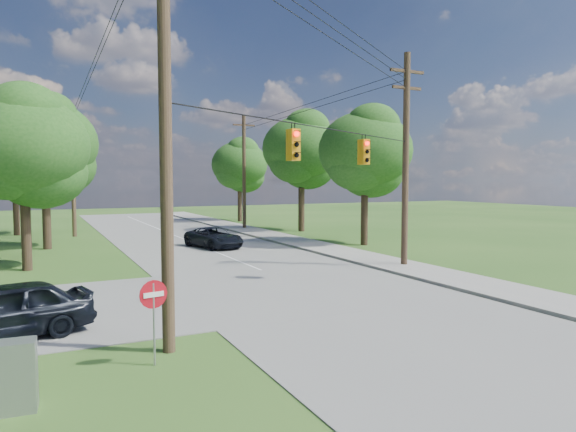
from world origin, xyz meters
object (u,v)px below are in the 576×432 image
car_cross_dark (3,311)px  car_main_north (214,238)px  pole_north_w (73,169)px  do_not_enter_sign (154,302)px  control_cabinet (15,376)px  pole_sw (165,101)px  pole_ne (406,156)px  pole_north_e (244,171)px

car_cross_dark → car_main_north: 19.12m
pole_north_w → do_not_enter_sign: pole_north_w is taller
control_cabinet → do_not_enter_sign: (2.81, 1.27, 0.82)m
control_cabinet → pole_sw: bearing=36.5°
control_cabinet → pole_ne: bearing=34.4°
pole_north_e → car_main_north: pole_north_e is taller
pole_north_w → control_cabinet: size_ratio=7.52×
pole_sw → pole_north_w: (-0.40, 29.60, -1.10)m
pole_north_w → control_cabinet: pole_north_w is taller
pole_sw → pole_ne: 15.51m
pole_north_e → do_not_enter_sign: bearing=-114.8°
pole_ne → car_cross_dark: 18.52m
car_main_north → pole_north_w: bearing=110.1°
control_cabinet → car_main_north: bearing=67.6°
car_main_north → do_not_enter_sign: do_not_enter_sign is taller
pole_north_w → car_cross_dark: pole_north_w is taller
pole_north_e → car_cross_dark: pole_north_e is taller
pole_north_e → car_main_north: size_ratio=2.19×
car_cross_dark → car_main_north: bearing=132.3°
pole_north_e → do_not_enter_sign: (-14.02, -30.41, -3.64)m
do_not_enter_sign → pole_sw: bearing=46.4°
pole_ne → pole_north_e: pole_ne is taller
car_cross_dark → control_cabinet: 4.94m
car_cross_dark → pole_north_w: bearing=159.9°
do_not_enter_sign → car_cross_dark: bearing=121.0°
car_cross_dark → control_cabinet: car_cross_dark is taller
pole_north_w → car_main_north: 14.12m
pole_sw → pole_ne: bearing=29.4°
pole_sw → do_not_enter_sign: pole_sw is taller
pole_north_e → pole_north_w: 13.90m
car_main_north → control_cabinet: size_ratio=3.43×
pole_ne → pole_north_e: (-0.00, 22.00, -0.34)m
pole_north_e → do_not_enter_sign: size_ratio=4.98×
pole_ne → do_not_enter_sign: bearing=-149.0°
pole_north_w → car_main_north: bearing=-55.8°
pole_sw → car_cross_dark: pole_sw is taller
pole_north_e → car_main_north: bearing=-119.9°
pole_ne → car_main_north: (-6.36, 10.93, -4.80)m
pole_ne → pole_north_w: size_ratio=1.05×
do_not_enter_sign → pole_north_w: bearing=79.0°
pole_north_e → control_cabinet: (-16.83, -31.68, -4.46)m
pole_sw → control_cabinet: size_ratio=9.02×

